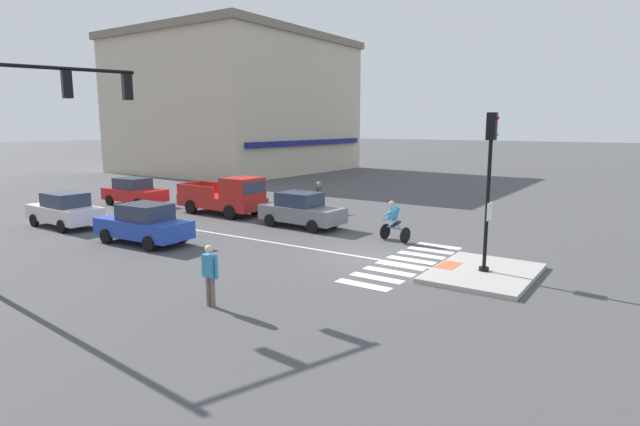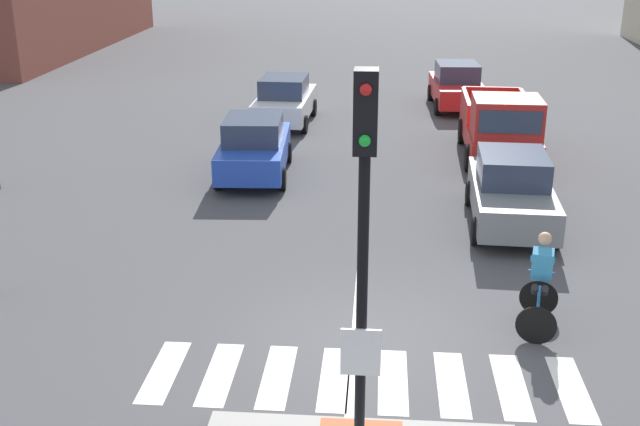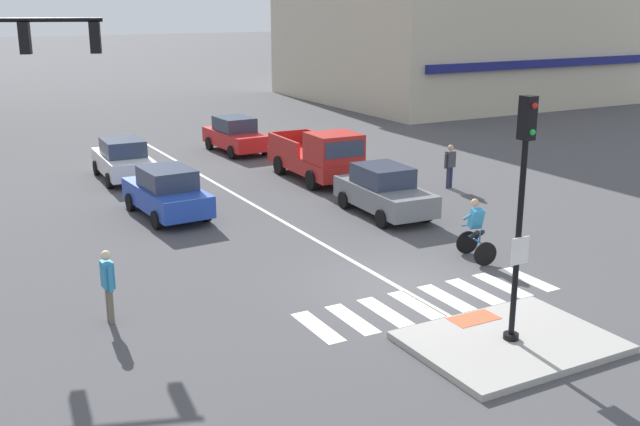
# 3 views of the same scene
# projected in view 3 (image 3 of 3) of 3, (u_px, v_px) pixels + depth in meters

# --- Properties ---
(ground_plane) EXTENTS (300.00, 300.00, 0.00)m
(ground_plane) POSITION_uv_depth(u_px,v_px,m) (405.00, 287.00, 18.66)
(ground_plane) COLOR #474749
(traffic_island) EXTENTS (4.09, 3.03, 0.15)m
(traffic_island) POSITION_uv_depth(u_px,v_px,m) (510.00, 342.00, 15.46)
(traffic_island) COLOR #A3A099
(traffic_island) RESTS_ON ground
(tactile_pad_front) EXTENTS (1.10, 0.60, 0.01)m
(tactile_pad_front) POSITION_uv_depth(u_px,v_px,m) (474.00, 318.00, 16.43)
(tactile_pad_front) COLOR #DB5B38
(tactile_pad_front) RESTS_ON traffic_island
(signal_pole) EXTENTS (0.44, 0.38, 4.99)m
(signal_pole) POSITION_uv_depth(u_px,v_px,m) (522.00, 198.00, 14.62)
(signal_pole) COLOR black
(signal_pole) RESTS_ON traffic_island
(crosswalk_stripe_a) EXTENTS (0.44, 1.80, 0.01)m
(crosswalk_stripe_a) POSITION_uv_depth(u_px,v_px,m) (318.00, 327.00, 16.35)
(crosswalk_stripe_a) COLOR silver
(crosswalk_stripe_a) RESTS_ON ground
(crosswalk_stripe_b) EXTENTS (0.44, 1.80, 0.01)m
(crosswalk_stripe_b) POSITION_uv_depth(u_px,v_px,m) (352.00, 319.00, 16.76)
(crosswalk_stripe_b) COLOR silver
(crosswalk_stripe_b) RESTS_ON ground
(crosswalk_stripe_c) EXTENTS (0.44, 1.80, 0.01)m
(crosswalk_stripe_c) POSITION_uv_depth(u_px,v_px,m) (385.00, 312.00, 17.16)
(crosswalk_stripe_c) COLOR silver
(crosswalk_stripe_c) RESTS_ON ground
(crosswalk_stripe_d) EXTENTS (0.44, 1.80, 0.01)m
(crosswalk_stripe_d) POSITION_uv_depth(u_px,v_px,m) (416.00, 304.00, 17.56)
(crosswalk_stripe_d) COLOR silver
(crosswalk_stripe_d) RESTS_ON ground
(crosswalk_stripe_e) EXTENTS (0.44, 1.80, 0.01)m
(crosswalk_stripe_e) POSITION_uv_depth(u_px,v_px,m) (446.00, 298.00, 17.97)
(crosswalk_stripe_e) COLOR silver
(crosswalk_stripe_e) RESTS_ON ground
(crosswalk_stripe_f) EXTENTS (0.44, 1.80, 0.01)m
(crosswalk_stripe_f) POSITION_uv_depth(u_px,v_px,m) (475.00, 291.00, 18.37)
(crosswalk_stripe_f) COLOR silver
(crosswalk_stripe_f) RESTS_ON ground
(crosswalk_stripe_g) EXTENTS (0.44, 1.80, 0.01)m
(crosswalk_stripe_g) POSITION_uv_depth(u_px,v_px,m) (502.00, 285.00, 18.77)
(crosswalk_stripe_g) COLOR silver
(crosswalk_stripe_g) RESTS_ON ground
(crosswalk_stripe_h) EXTENTS (0.44, 1.80, 0.01)m
(crosswalk_stripe_h) POSITION_uv_depth(u_px,v_px,m) (528.00, 279.00, 19.17)
(crosswalk_stripe_h) COLOR silver
(crosswalk_stripe_h) RESTS_ON ground
(lane_centre_line) EXTENTS (0.14, 28.00, 0.01)m
(lane_centre_line) POSITION_uv_depth(u_px,v_px,m) (242.00, 198.00, 27.03)
(lane_centre_line) COLOR silver
(lane_centre_line) RESTS_ON ground
(building_corner_left) EXTENTS (20.77, 19.11, 13.70)m
(building_corner_left) POSITION_uv_depth(u_px,v_px,m) (453.00, 1.00, 53.70)
(building_corner_left) COLOR beige
(building_corner_left) RESTS_ON ground
(car_blue_westbound_far) EXTENTS (2.01, 4.19, 1.64)m
(car_blue_westbound_far) POSITION_uv_depth(u_px,v_px,m) (167.00, 192.00, 24.57)
(car_blue_westbound_far) COLOR #2347B7
(car_blue_westbound_far) RESTS_ON ground
(car_grey_eastbound_mid) EXTENTS (1.99, 4.17, 1.64)m
(car_grey_eastbound_mid) POSITION_uv_depth(u_px,v_px,m) (384.00, 191.00, 24.77)
(car_grey_eastbound_mid) COLOR slate
(car_grey_eastbound_mid) RESTS_ON ground
(car_red_eastbound_distant) EXTENTS (1.99, 4.17, 1.64)m
(car_red_eastbound_distant) POSITION_uv_depth(u_px,v_px,m) (236.00, 135.00, 35.09)
(car_red_eastbound_distant) COLOR red
(car_red_eastbound_distant) RESTS_ON ground
(car_white_westbound_distant) EXTENTS (1.95, 4.15, 1.64)m
(car_white_westbound_distant) POSITION_uv_depth(u_px,v_px,m) (123.00, 160.00, 29.68)
(car_white_westbound_distant) COLOR white
(car_white_westbound_distant) RESTS_ON ground
(pickup_truck_red_eastbound_far) EXTENTS (2.16, 5.15, 2.08)m
(pickup_truck_red_eastbound_far) POSITION_uv_depth(u_px,v_px,m) (320.00, 157.00, 29.33)
(pickup_truck_red_eastbound_far) COLOR red
(pickup_truck_red_eastbound_far) RESTS_ON ground
(cyclist) EXTENTS (0.88, 1.21, 1.68)m
(cyclist) POSITION_uv_depth(u_px,v_px,m) (476.00, 229.00, 20.46)
(cyclist) COLOR black
(cyclist) RESTS_ON ground
(pedestrian_at_curb_left) EXTENTS (0.24, 0.55, 1.67)m
(pedestrian_at_curb_left) POSITION_uv_depth(u_px,v_px,m) (108.00, 280.00, 16.34)
(pedestrian_at_curb_left) COLOR #6B6051
(pedestrian_at_curb_left) RESTS_ON ground
(pedestrian_waiting_far_side) EXTENTS (0.55, 0.25, 1.67)m
(pedestrian_waiting_far_side) POSITION_uv_depth(u_px,v_px,m) (450.00, 163.00, 28.25)
(pedestrian_waiting_far_side) COLOR #2D334C
(pedestrian_waiting_far_side) RESTS_ON ground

